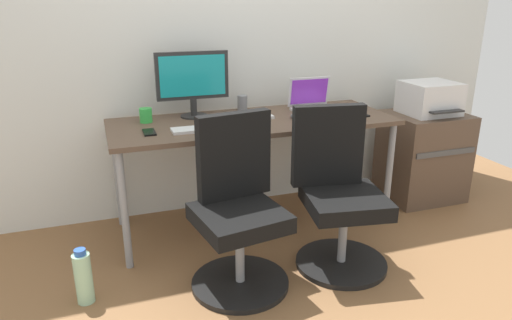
# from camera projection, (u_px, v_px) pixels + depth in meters

# --- Properties ---
(ground_plane) EXTENTS (5.28, 5.28, 0.00)m
(ground_plane) POSITION_uv_depth(u_px,v_px,m) (254.00, 223.00, 3.34)
(ground_plane) COLOR brown
(back_wall) EXTENTS (4.40, 0.04, 2.60)m
(back_wall) POSITION_uv_depth(u_px,v_px,m) (234.00, 30.00, 3.29)
(back_wall) COLOR silver
(back_wall) RESTS_ON ground
(desk) EXTENTS (1.86, 0.69, 0.76)m
(desk) POSITION_uv_depth(u_px,v_px,m) (254.00, 129.00, 3.11)
(desk) COLOR brown
(desk) RESTS_ON ground
(office_chair_left) EXTENTS (0.54, 0.54, 0.94)m
(office_chair_left) POSITION_uv_depth(u_px,v_px,m) (238.00, 211.00, 2.54)
(office_chair_left) COLOR black
(office_chair_left) RESTS_ON ground
(office_chair_right) EXTENTS (0.54, 0.54, 0.94)m
(office_chair_right) POSITION_uv_depth(u_px,v_px,m) (338.00, 196.00, 2.73)
(office_chair_right) COLOR black
(office_chair_right) RESTS_ON ground
(side_cabinet) EXTENTS (0.57, 0.50, 0.68)m
(side_cabinet) POSITION_uv_depth(u_px,v_px,m) (422.00, 156.00, 3.68)
(side_cabinet) COLOR brown
(side_cabinet) RESTS_ON ground
(printer) EXTENTS (0.38, 0.40, 0.24)m
(printer) POSITION_uv_depth(u_px,v_px,m) (430.00, 98.00, 3.53)
(printer) COLOR silver
(printer) RESTS_ON side_cabinet
(water_bottle_on_floor) EXTENTS (0.09, 0.09, 0.31)m
(water_bottle_on_floor) POSITION_uv_depth(u_px,v_px,m) (83.00, 277.00, 2.43)
(water_bottle_on_floor) COLOR #A5D8B2
(water_bottle_on_floor) RESTS_ON ground
(desktop_monitor) EXTENTS (0.48, 0.18, 0.43)m
(desktop_monitor) POSITION_uv_depth(u_px,v_px,m) (192.00, 80.00, 3.08)
(desktop_monitor) COLOR #262626
(desktop_monitor) RESTS_ON desk
(open_laptop) EXTENTS (0.31, 0.26, 0.23)m
(open_laptop) POSITION_uv_depth(u_px,v_px,m) (313.00, 103.00, 3.32)
(open_laptop) COLOR silver
(open_laptop) RESTS_ON desk
(keyboard_by_monitor) EXTENTS (0.34, 0.12, 0.02)m
(keyboard_by_monitor) POSITION_uv_depth(u_px,v_px,m) (200.00, 129.00, 2.84)
(keyboard_by_monitor) COLOR silver
(keyboard_by_monitor) RESTS_ON desk
(keyboard_by_laptop) EXTENTS (0.34, 0.12, 0.02)m
(keyboard_by_laptop) POSITION_uv_depth(u_px,v_px,m) (248.00, 118.00, 3.10)
(keyboard_by_laptop) COLOR silver
(keyboard_by_laptop) RESTS_ON desk
(mouse_by_monitor) EXTENTS (0.06, 0.10, 0.03)m
(mouse_by_monitor) POSITION_uv_depth(u_px,v_px,m) (313.00, 124.00, 2.93)
(mouse_by_monitor) COLOR #515156
(mouse_by_monitor) RESTS_ON desk
(mouse_by_laptop) EXTENTS (0.06, 0.10, 0.03)m
(mouse_by_laptop) POSITION_uv_depth(u_px,v_px,m) (295.00, 116.00, 3.11)
(mouse_by_laptop) COLOR #515156
(mouse_by_laptop) RESTS_ON desk
(coffee_mug) EXTENTS (0.08, 0.08, 0.09)m
(coffee_mug) POSITION_uv_depth(u_px,v_px,m) (146.00, 115.00, 3.01)
(coffee_mug) COLOR green
(coffee_mug) RESTS_ON desk
(pen_cup) EXTENTS (0.07, 0.07, 0.10)m
(pen_cup) POSITION_uv_depth(u_px,v_px,m) (242.00, 103.00, 3.33)
(pen_cup) COLOR slate
(pen_cup) RESTS_ON desk
(phone_near_monitor) EXTENTS (0.07, 0.14, 0.01)m
(phone_near_monitor) POSITION_uv_depth(u_px,v_px,m) (360.00, 114.00, 3.21)
(phone_near_monitor) COLOR black
(phone_near_monitor) RESTS_ON desk
(phone_near_laptop) EXTENTS (0.07, 0.14, 0.01)m
(phone_near_laptop) POSITION_uv_depth(u_px,v_px,m) (149.00, 132.00, 2.79)
(phone_near_laptop) COLOR black
(phone_near_laptop) RESTS_ON desk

